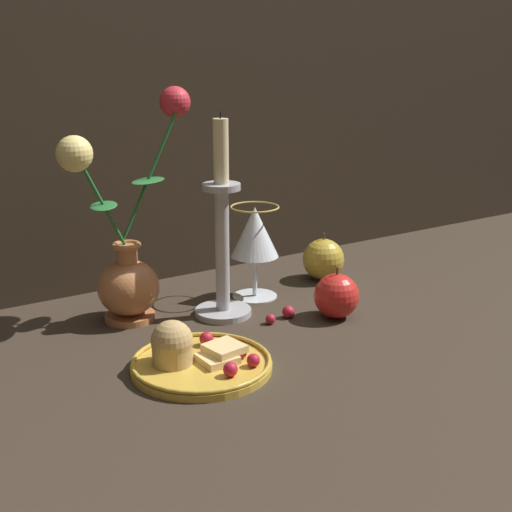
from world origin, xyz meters
TOP-DOWN VIEW (x-y plane):
  - ground_plane at (0.00, 0.00)m, footprint 2.40×2.40m
  - vase at (-0.13, 0.13)m, footprint 0.22×0.10m
  - plate_with_pastries at (-0.13, -0.09)m, footprint 0.19×0.19m
  - wine_glass at (0.10, 0.11)m, footprint 0.08×0.08m
  - candlestick at (0.01, 0.07)m, footprint 0.09×0.09m
  - apple_beside_vase at (0.15, -0.04)m, footprint 0.07×0.07m
  - apple_near_glass at (0.25, 0.12)m, footprint 0.08×0.08m
  - berry_near_plate at (0.09, -0.00)m, footprint 0.02×0.02m
  - berry_front_center at (0.05, -0.01)m, footprint 0.02×0.02m

SIDE VIEW (x-z plane):
  - ground_plane at x=0.00m, z-range 0.00..0.00m
  - berry_front_center at x=0.05m, z-range 0.00..0.02m
  - berry_near_plate at x=0.09m, z-range 0.00..0.02m
  - plate_with_pastries at x=-0.13m, z-range -0.02..0.05m
  - apple_beside_vase at x=0.15m, z-range -0.01..0.08m
  - apple_near_glass at x=0.25m, z-range -0.01..0.08m
  - vase at x=-0.13m, z-range -0.07..0.29m
  - wine_glass at x=0.10m, z-range 0.03..0.19m
  - candlestick at x=0.01m, z-range -0.04..0.28m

